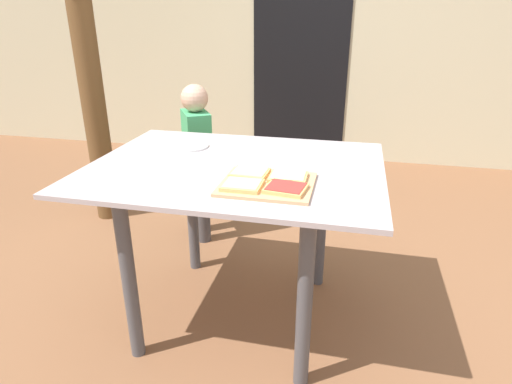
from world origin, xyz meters
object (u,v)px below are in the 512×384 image
Objects in this scene: pizza_slice_near_left at (242,185)px; plate_white_left at (188,146)px; pizza_slice_far_right at (288,177)px; pizza_slice_far_left at (250,173)px; cutting_board at (267,184)px; child_left at (198,155)px; dining_table at (236,193)px; pizza_slice_near_right at (286,188)px.

pizza_slice_near_left reaches higher than plate_white_left.
pizza_slice_far_left is at bearing 176.37° from pizza_slice_far_right.
plate_white_left is (-0.47, 0.40, -0.00)m from cutting_board.
pizza_slice_far_right is 1.13m from child_left.
pizza_slice_near_left is (-0.15, -0.12, 0.00)m from pizza_slice_far_right.
pizza_slice_far_right is (0.15, -0.01, 0.00)m from pizza_slice_far_left.
pizza_slice_far_left reaches higher than dining_table.
pizza_slice_far_left is 0.15m from pizza_slice_far_right.
pizza_slice_far_right is at bearing 40.06° from cutting_board.
cutting_board is at bearing 38.45° from pizza_slice_near_left.
pizza_slice_near_right and pizza_slice_far_right have the same top height.
pizza_slice_near_right is at bearing 1.75° from pizza_slice_near_left.
pizza_slice_near_right is 0.71m from plate_white_left.
pizza_slice_far_left is 1.04m from child_left.
child_left is at bearing 123.99° from cutting_board.
child_left is (-0.62, 0.92, -0.22)m from cutting_board.
pizza_slice_far_right is 1.01× the size of pizza_slice_near_left.
child_left reaches higher than pizza_slice_near_right.
dining_table is 1.25× the size of child_left.
pizza_slice_near_left is 1.15m from child_left.
pizza_slice_near_right is 0.16× the size of child_left.
pizza_slice_far_right is at bearing 94.85° from pizza_slice_near_right.
cutting_board reaches higher than dining_table.
dining_table is 6.42× the size of plate_white_left.
child_left is (-0.69, 0.87, -0.23)m from pizza_slice_far_right.
pizza_slice_near_left is at bearing -140.79° from pizza_slice_far_right.
cutting_board is at bearing -56.01° from child_left.
pizza_slice_far_right is at bearing -32.91° from plate_white_left.
pizza_slice_near_right is at bearing -45.24° from dining_table.
pizza_slice_far_left is at bearing -57.74° from child_left.
pizza_slice_near_left is at bearing -178.25° from pizza_slice_near_right.
pizza_slice_near_left is at bearing -61.12° from child_left.
plate_white_left is 0.19× the size of child_left.
pizza_slice_near_left is 0.61m from plate_white_left.
dining_table is 0.39m from pizza_slice_near_right.
cutting_board is 2.39× the size of pizza_slice_far_right.
pizza_slice_near_left is at bearing -50.30° from plate_white_left.
pizza_slice_far_right is 0.74× the size of plate_white_left.
cutting_board is at bearing -139.94° from pizza_slice_far_right.
pizza_slice_far_left is at bearing 91.61° from pizza_slice_near_left.
pizza_slice_far_left and pizza_slice_far_right have the same top height.
child_left is (-0.45, 0.72, -0.08)m from dining_table.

